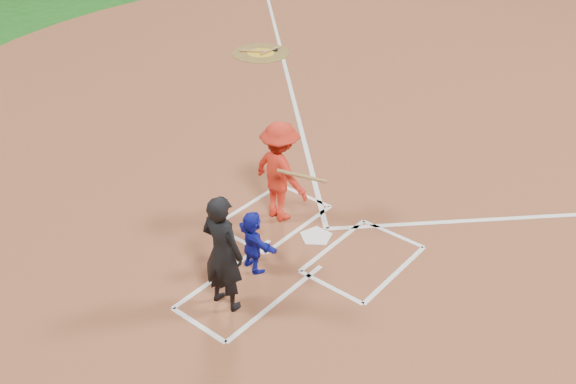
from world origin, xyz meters
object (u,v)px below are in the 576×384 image
Objects in this scene: home_plate at (316,236)px; catcher at (253,241)px; on_deck_circle at (261,53)px; umpire at (223,253)px; batter_at_plate at (280,172)px.

home_plate is 1.44m from catcher.
on_deck_circle is (-6.79, 6.23, -0.00)m from home_plate.
home_plate is at bearing -94.11° from umpire.
catcher is 0.56× the size of umpire.
catcher is 1.59m from batter_at_plate.
home_plate reaches higher than on_deck_circle.
batter_at_plate reaches higher than catcher.
batter_at_plate reaches higher than on_deck_circle.
home_plate is at bearing -85.86° from catcher.
catcher is at bearing -78.59° from umpire.
umpire is (6.76, -8.43, 0.94)m from on_deck_circle.
umpire is at bearing -51.26° from on_deck_circle.
on_deck_circle is 1.59× the size of catcher.
umpire is 2.45m from batter_at_plate.
umpire is at bearing -69.48° from batter_at_plate.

